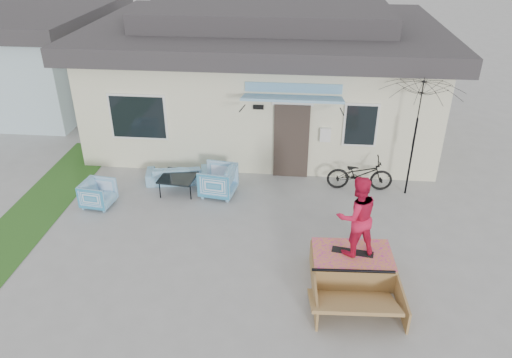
# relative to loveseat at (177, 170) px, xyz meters

# --- Properties ---
(ground) EXTENTS (90.00, 90.00, 0.00)m
(ground) POSITION_rel_loveseat_xyz_m (2.06, -3.85, -0.33)
(ground) COLOR gray
(ground) RESTS_ON ground
(grass_strip) EXTENTS (1.40, 8.00, 0.01)m
(grass_strip) POSITION_rel_loveseat_xyz_m (-3.14, -1.85, -0.32)
(grass_strip) COLOR #25531D
(grass_strip) RESTS_ON ground
(house) EXTENTS (10.80, 8.49, 4.10)m
(house) POSITION_rel_loveseat_xyz_m (2.06, 4.14, 1.61)
(house) COLOR beige
(house) RESTS_ON ground
(loveseat) EXTENTS (1.74, 0.79, 0.66)m
(loveseat) POSITION_rel_loveseat_xyz_m (0.00, 0.00, 0.00)
(loveseat) COLOR teal
(loveseat) RESTS_ON ground
(armchair_left) EXTENTS (0.76, 0.80, 0.74)m
(armchair_left) POSITION_rel_loveseat_xyz_m (-1.67, -1.44, 0.04)
(armchair_left) COLOR teal
(armchair_left) RESTS_ON ground
(armchair_right) EXTENTS (0.92, 0.96, 0.88)m
(armchair_right) POSITION_rel_loveseat_xyz_m (1.22, -0.59, 0.11)
(armchair_right) COLOR teal
(armchair_right) RESTS_ON ground
(coffee_table) EXTENTS (0.99, 0.99, 0.44)m
(coffee_table) POSITION_rel_loveseat_xyz_m (0.16, -0.53, -0.11)
(coffee_table) COLOR black
(coffee_table) RESTS_ON ground
(bicycle) EXTENTS (1.73, 0.63, 1.10)m
(bicycle) POSITION_rel_loveseat_xyz_m (4.90, 0.05, 0.22)
(bicycle) COLOR black
(bicycle) RESTS_ON ground
(patio_umbrella) EXTENTS (2.40, 2.29, 2.20)m
(patio_umbrella) POSITION_rel_loveseat_xyz_m (6.12, -0.06, 1.42)
(patio_umbrella) COLOR black
(patio_umbrella) RESTS_ON ground
(skate_ramp) EXTENTS (1.69, 2.18, 0.53)m
(skate_ramp) POSITION_rel_loveseat_xyz_m (4.44, -3.56, -0.06)
(skate_ramp) COLOR olive
(skate_ramp) RESTS_ON ground
(skateboard) EXTENTS (0.84, 0.34, 0.05)m
(skateboard) POSITION_rel_loveseat_xyz_m (4.44, -3.51, 0.22)
(skateboard) COLOR black
(skateboard) RESTS_ON skate_ramp
(skater) EXTENTS (0.98, 0.87, 1.68)m
(skater) POSITION_rel_loveseat_xyz_m (4.44, -3.51, 1.09)
(skater) COLOR red
(skater) RESTS_ON skateboard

